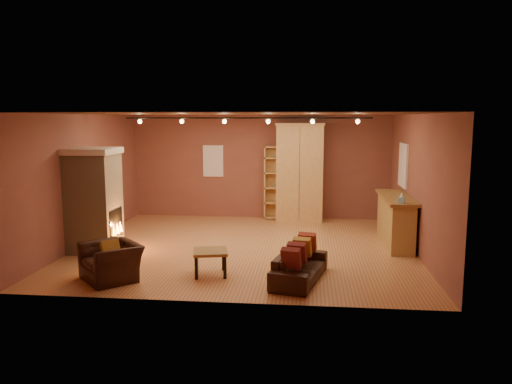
# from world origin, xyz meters

# --- Properties ---
(floor) EXTENTS (7.00, 7.00, 0.00)m
(floor) POSITION_xyz_m (0.00, 0.00, 0.00)
(floor) COLOR #AB6A3C
(floor) RESTS_ON ground
(ceiling) EXTENTS (7.00, 7.00, 0.00)m
(ceiling) POSITION_xyz_m (0.00, 0.00, 2.80)
(ceiling) COLOR #582F1B
(ceiling) RESTS_ON back_wall
(back_wall) EXTENTS (7.00, 0.02, 2.80)m
(back_wall) POSITION_xyz_m (0.00, 3.25, 1.40)
(back_wall) COLOR brown
(back_wall) RESTS_ON floor
(left_wall) EXTENTS (0.02, 6.50, 2.80)m
(left_wall) POSITION_xyz_m (-3.50, 0.00, 1.40)
(left_wall) COLOR brown
(left_wall) RESTS_ON floor
(right_wall) EXTENTS (0.02, 6.50, 2.80)m
(right_wall) POSITION_xyz_m (3.50, 0.00, 1.40)
(right_wall) COLOR brown
(right_wall) RESTS_ON floor
(fireplace) EXTENTS (1.01, 0.98, 2.12)m
(fireplace) POSITION_xyz_m (-3.04, -0.60, 1.06)
(fireplace) COLOR tan
(fireplace) RESTS_ON floor
(back_window) EXTENTS (0.56, 0.04, 0.86)m
(back_window) POSITION_xyz_m (-1.30, 3.23, 1.55)
(back_window) COLOR white
(back_window) RESTS_ON back_wall
(bookcase) EXTENTS (0.81, 0.31, 1.98)m
(bookcase) POSITION_xyz_m (0.53, 3.14, 1.00)
(bookcase) COLOR #DEAD6C
(bookcase) RESTS_ON floor
(armoire) EXTENTS (1.27, 0.72, 2.59)m
(armoire) POSITION_xyz_m (1.08, 2.92, 1.30)
(armoire) COLOR #DEAD6C
(armoire) RESTS_ON floor
(bar_counter) EXTENTS (0.59, 2.21, 1.06)m
(bar_counter) POSITION_xyz_m (3.20, 0.59, 0.54)
(bar_counter) COLOR tan
(bar_counter) RESTS_ON floor
(tissue_box) EXTENTS (0.14, 0.14, 0.21)m
(tissue_box) POSITION_xyz_m (3.15, -0.33, 1.15)
(tissue_box) COLOR #84BCD4
(tissue_box) RESTS_ON bar_counter
(right_window) EXTENTS (0.05, 0.90, 1.00)m
(right_window) POSITION_xyz_m (3.47, 1.40, 1.65)
(right_window) COLOR white
(right_window) RESTS_ON right_wall
(loveseat) EXTENTS (0.84, 1.70, 0.71)m
(loveseat) POSITION_xyz_m (1.19, -2.09, 0.34)
(loveseat) COLOR black
(loveseat) RESTS_ON floor
(armchair) EXTENTS (1.11, 1.12, 0.84)m
(armchair) POSITION_xyz_m (-1.99, -2.39, 0.42)
(armchair) COLOR black
(armchair) RESTS_ON floor
(coffee_table) EXTENTS (0.69, 0.69, 0.44)m
(coffee_table) POSITION_xyz_m (-0.37, -1.96, 0.38)
(coffee_table) COLOR olive
(coffee_table) RESTS_ON floor
(track_rail) EXTENTS (5.20, 0.09, 0.13)m
(track_rail) POSITION_xyz_m (0.00, 0.20, 2.69)
(track_rail) COLOR black
(track_rail) RESTS_ON ceiling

